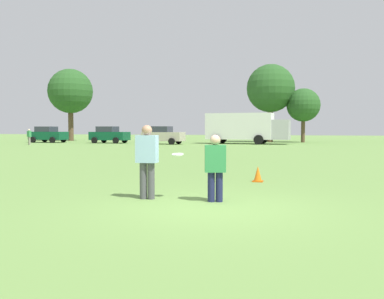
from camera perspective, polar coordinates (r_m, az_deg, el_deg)
The scene contains 13 objects.
ground_plane at distance 8.64m, azimuth 2.60°, elevation -7.97°, with size 179.75×179.75×0.00m, color #6B9347.
player_thrower at distance 9.62m, azimuth -6.18°, elevation -1.09°, with size 0.50×0.31×1.71m.
player_defender at distance 9.22m, azimuth 3.20°, elevation -2.09°, with size 0.51×0.37×1.49m.
frisbee at distance 9.60m, azimuth -1.97°, elevation -0.67°, with size 0.27×0.27×0.06m.
traffic_cone at distance 12.87m, azimuth 9.00°, elevation -3.36°, with size 0.32×0.32×0.48m.
parked_car_near_left at distance 50.09m, azimuth -19.13°, elevation 1.97°, with size 4.32×2.44×1.82m.
parked_car_mid_left at distance 46.45m, azimuth -11.28°, elevation 2.01°, with size 4.32×2.44×1.82m.
parked_car_center at distance 42.64m, azimuth -4.02°, elevation 1.98°, with size 4.32×2.44×1.82m.
box_truck at distance 43.54m, azimuth 7.35°, elevation 3.07°, with size 8.65×3.39×3.18m.
bystander_sideline_watcher at distance 43.71m, azimuth -21.40°, elevation 1.76°, with size 0.50×0.41×1.57m.
tree_west_oak at distance 56.35m, azimuth -16.31°, elevation 7.64°, with size 5.69×5.69×9.25m.
tree_west_maple at distance 49.74m, azimuth 10.71°, elevation 8.19°, with size 5.57×5.57×9.06m.
tree_center_elm at distance 49.46m, azimuth 15.00°, elevation 5.87°, with size 3.80×3.80×6.18m.
Camera 1 is at (1.77, -8.29, 1.63)m, focal length 38.95 mm.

